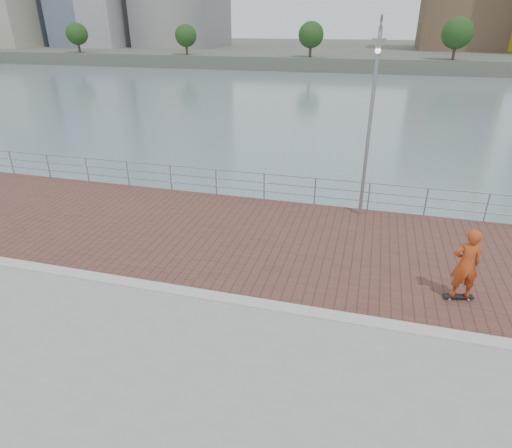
# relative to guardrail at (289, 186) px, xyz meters

# --- Properties ---
(water) EXTENTS (400.00, 400.00, 0.00)m
(water) POSITION_rel_guardrail_xyz_m (-0.00, -7.00, -2.69)
(water) COLOR slate
(water) RESTS_ON ground
(brick_lane) EXTENTS (40.00, 6.80, 0.02)m
(brick_lane) POSITION_rel_guardrail_xyz_m (-0.00, -3.40, -0.68)
(brick_lane) COLOR brown
(brick_lane) RESTS_ON seawall
(curb) EXTENTS (40.00, 0.40, 0.06)m
(curb) POSITION_rel_guardrail_xyz_m (-0.00, -7.00, -0.66)
(curb) COLOR #B7B5AD
(curb) RESTS_ON seawall
(far_shore) EXTENTS (320.00, 95.00, 2.50)m
(far_shore) POSITION_rel_guardrail_xyz_m (-0.00, 115.50, -1.44)
(far_shore) COLOR #4C5142
(far_shore) RESTS_ON ground
(guardrail) EXTENTS (39.06, 0.06, 1.13)m
(guardrail) POSITION_rel_guardrail_xyz_m (0.00, 0.00, 0.00)
(guardrail) COLOR #8C9EA8
(guardrail) RESTS_ON brick_lane
(street_lamp) EXTENTS (0.47, 1.37, 6.47)m
(street_lamp) POSITION_rel_guardrail_xyz_m (2.82, -0.97, 3.91)
(street_lamp) COLOR gray
(street_lamp) RESTS_ON brick_lane
(skateboard) EXTENTS (0.78, 0.36, 0.09)m
(skateboard) POSITION_rel_guardrail_xyz_m (5.58, -5.39, -0.60)
(skateboard) COLOR black
(skateboard) RESTS_ON brick_lane
(skateboarder) EXTENTS (0.79, 0.61, 1.93)m
(skateboarder) POSITION_rel_guardrail_xyz_m (5.58, -5.39, 0.38)
(skateboarder) COLOR #AD3E17
(skateboarder) RESTS_ON skateboard
(shoreline_trees) EXTENTS (109.54, 5.20, 6.93)m
(shoreline_trees) POSITION_rel_guardrail_xyz_m (-5.05, 70.00, 3.71)
(shoreline_trees) COLOR #473323
(shoreline_trees) RESTS_ON far_shore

